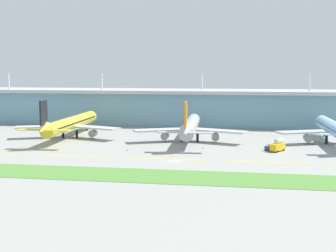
# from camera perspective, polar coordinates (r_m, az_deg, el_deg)

# --- Properties ---
(ground_plane) EXTENTS (600.00, 600.00, 0.00)m
(ground_plane) POSITION_cam_1_polar(r_m,az_deg,el_deg) (155.41, 0.76, -4.41)
(ground_plane) COLOR gray
(terminal_building) EXTENTS (288.00, 34.00, 28.66)m
(terminal_building) POSITION_cam_1_polar(r_m,az_deg,el_deg) (256.44, 4.30, 2.32)
(terminal_building) COLOR #6693A8
(terminal_building) RESTS_ON ground
(airliner_near_middle) EXTENTS (48.76, 70.90, 18.90)m
(airliner_near_middle) POSITION_cam_1_polar(r_m,az_deg,el_deg) (213.68, -11.91, 0.30)
(airliner_near_middle) COLOR yellow
(airliner_near_middle) RESTS_ON ground
(airliner_center) EXTENTS (48.73, 62.44, 18.90)m
(airliner_center) POSITION_cam_1_polar(r_m,az_deg,el_deg) (198.12, 2.77, -0.07)
(airliner_center) COLOR #ADB2BC
(airliner_center) RESTS_ON ground
(airliner_far_middle) EXTENTS (48.78, 60.80, 18.90)m
(airliner_far_middle) POSITION_cam_1_polar(r_m,az_deg,el_deg) (203.48, 19.82, -0.29)
(airliner_far_middle) COLOR #9ED1EA
(airliner_far_middle) RESTS_ON ground
(taxiway_stripe_mid_west) EXTENTS (28.00, 0.70, 0.04)m
(taxiway_stripe_mid_west) POSITION_cam_1_polar(r_m,az_deg,el_deg) (167.99, -11.67, -3.68)
(taxiway_stripe_mid_west) COLOR yellow
(taxiway_stripe_mid_west) RESTS_ON ground
(taxiway_stripe_centre) EXTENTS (28.00, 0.70, 0.04)m
(taxiway_stripe_centre) POSITION_cam_1_polar(r_m,az_deg,el_deg) (159.02, -0.13, -4.14)
(taxiway_stripe_centre) COLOR yellow
(taxiway_stripe_centre) RESTS_ON ground
(taxiway_stripe_mid_east) EXTENTS (28.00, 0.70, 0.04)m
(taxiway_stripe_mid_east) POSITION_cam_1_polar(r_m,az_deg,el_deg) (157.06, 12.23, -4.44)
(taxiway_stripe_mid_east) COLOR yellow
(taxiway_stripe_mid_east) RESTS_ON ground
(grass_verge) EXTENTS (300.00, 18.00, 0.10)m
(grass_verge) POSITION_cam_1_polar(r_m,az_deg,el_deg) (133.92, -0.70, -6.23)
(grass_verge) COLOR #518438
(grass_verge) RESTS_ON ground
(fuel_truck) EXTENTS (6.13, 7.44, 4.95)m
(fuel_truck) POSITION_cam_1_polar(r_m,az_deg,el_deg) (179.08, 13.42, -2.35)
(fuel_truck) COLOR gold
(fuel_truck) RESTS_ON ground
(pushback_tug) EXTENTS (4.28, 5.01, 1.85)m
(pushback_tug) POSITION_cam_1_polar(r_m,az_deg,el_deg) (180.26, 12.47, -2.64)
(pushback_tug) COLOR #333842
(pushback_tug) RESTS_ON ground
(safety_cone_left_wingtip) EXTENTS (0.56, 0.56, 0.70)m
(safety_cone_left_wingtip) POSITION_cam_1_polar(r_m,az_deg,el_deg) (181.44, 4.30, -2.67)
(safety_cone_left_wingtip) COLOR orange
(safety_cone_left_wingtip) RESTS_ON ground
(safety_cone_nose_front) EXTENTS (0.56, 0.56, 0.70)m
(safety_cone_nose_front) POSITION_cam_1_polar(r_m,az_deg,el_deg) (175.52, -5.06, -3.00)
(safety_cone_nose_front) COLOR orange
(safety_cone_nose_front) RESTS_ON ground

